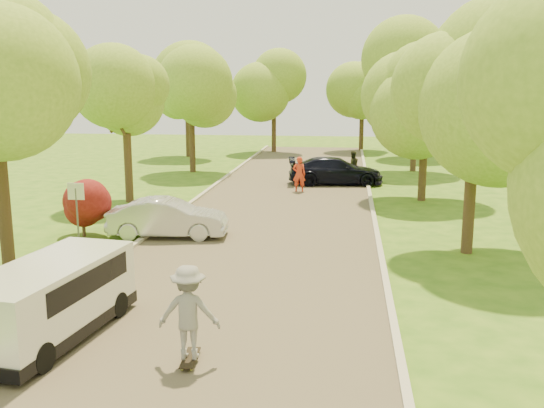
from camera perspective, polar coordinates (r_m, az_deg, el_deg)
The scene contains 23 objects.
ground at distance 15.63m, azimuth -4.17°, elevation -8.68°, with size 100.00×100.00×0.00m, color #326016.
road at distance 23.21m, azimuth -0.31°, elevation -2.03°, with size 8.00×60.00×0.01m, color #4C4438.
curb_left at distance 24.05m, azimuth -9.92°, elevation -1.60°, with size 0.18×60.00×0.12m, color #B2AD9E.
curb_right at distance 23.04m, azimuth 9.74°, elevation -2.15°, with size 0.18×60.00×0.12m, color #B2AD9E.
street_sign at distance 20.72m, azimuth -17.93°, elevation 0.23°, with size 0.55×0.06×2.17m.
red_shrub at distance 22.35m, azimuth -17.41°, elevation -0.20°, with size 1.70×1.70×1.95m.
tree_l_mida at distance 17.97m, azimuth -24.15°, elevation 9.81°, with size 4.71×4.60×7.39m.
tree_l_midb at distance 28.17m, azimuth -13.28°, elevation 9.40°, with size 4.30×4.20×6.62m.
tree_l_far at distance 37.59m, azimuth -7.34°, elevation 11.31°, with size 4.92×4.80×7.79m.
tree_r_mida at distance 19.83m, azimuth 19.42°, elevation 11.23°, with size 5.13×5.00×7.95m.
tree_r_midb at distance 28.65m, azimuth 14.72°, elevation 9.95°, with size 4.51×4.40×7.01m.
tree_r_far at distance 38.65m, azimuth 13.83°, elevation 11.61°, with size 5.33×5.20×8.34m.
tree_bg_a at distance 45.93m, azimuth -7.76°, elevation 11.05°, with size 5.12×5.00×7.72m.
tree_bg_b at distance 46.71m, azimuth 13.93°, elevation 11.11°, with size 5.12×5.00×7.95m.
tree_bg_c at distance 48.75m, azimuth 0.43°, elevation 10.80°, with size 4.92×4.80×7.33m.
tree_bg_d at distance 50.43m, azimuth 8.79°, elevation 11.02°, with size 5.12×5.00×7.72m.
minivan at distance 13.72m, azimuth -20.10°, elevation -8.38°, with size 2.28×4.58×1.64m.
silver_sedan at distance 21.65m, azimuth -9.77°, elevation -1.31°, with size 1.45×4.16×1.37m, color #BABABF.
dark_sedan at distance 32.95m, azimuth 5.99°, elevation 3.12°, with size 2.06×5.08×1.47m, color black.
longboard at distance 12.18m, azimuth -7.72°, elevation -14.17°, with size 0.33×0.96×0.11m.
skateboarder at distance 11.81m, azimuth -7.84°, elevation -10.05°, with size 1.19×0.68×1.84m, color gray.
person_striped at distance 30.49m, azimuth 2.57°, elevation 2.82°, with size 0.65×0.43×1.78m, color red.
person_olive at distance 34.50m, azimuth 7.58°, elevation 3.60°, with size 0.81×0.63×1.66m, color #2C2F1C.
Camera 1 is at (2.95, -14.41, 5.28)m, focal length 40.00 mm.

